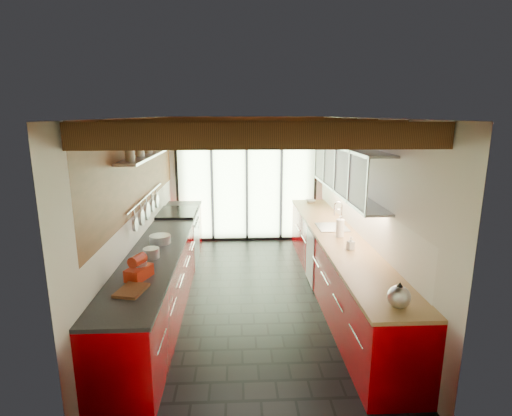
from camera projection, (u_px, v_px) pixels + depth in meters
name	position (u px, v px, depth m)	size (l,w,h in m)	color
ground	(252.00, 295.00, 6.00)	(5.50, 5.50, 0.00)	black
room_shell	(252.00, 187.00, 5.62)	(5.50, 5.50, 5.50)	silver
ceiling_beams	(250.00, 127.00, 5.80)	(3.14, 5.06, 4.90)	#593316
glass_door	(247.00, 163.00, 8.23)	(2.95, 0.10, 2.90)	#C6EAAD
left_counter	(165.00, 268.00, 5.83)	(0.68, 5.00, 0.92)	#A50004
range_stove	(179.00, 237.00, 7.24)	(0.66, 0.90, 0.97)	silver
right_counter	(337.00, 265.00, 5.95)	(0.68, 5.00, 0.92)	#A50004
sink_assembly	(333.00, 225.00, 6.22)	(0.45, 0.52, 0.43)	silver
upper_cabinets_right	(347.00, 169.00, 5.93)	(0.34, 3.00, 3.00)	silver
left_wall_fixtures	(148.00, 172.00, 5.68)	(0.28, 2.60, 0.96)	silver
stand_mixer	(139.00, 269.00, 4.29)	(0.28, 0.35, 0.28)	#B0240E
pot_large	(151.00, 253.00, 4.91)	(0.20, 0.20, 0.12)	silver
pot_small	(160.00, 239.00, 5.48)	(0.29, 0.29, 0.11)	silver
cutting_board	(132.00, 290.00, 3.98)	(0.25, 0.34, 0.03)	brown
kettle	(399.00, 295.00, 3.66)	(0.28, 0.30, 0.25)	silver
paper_towel	(340.00, 228.00, 5.73)	(0.14, 0.14, 0.31)	white
soap_bottle	(351.00, 243.00, 5.20)	(0.08, 0.08, 0.17)	silver
bowl	(310.00, 201.00, 8.03)	(0.20, 0.20, 0.05)	silver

